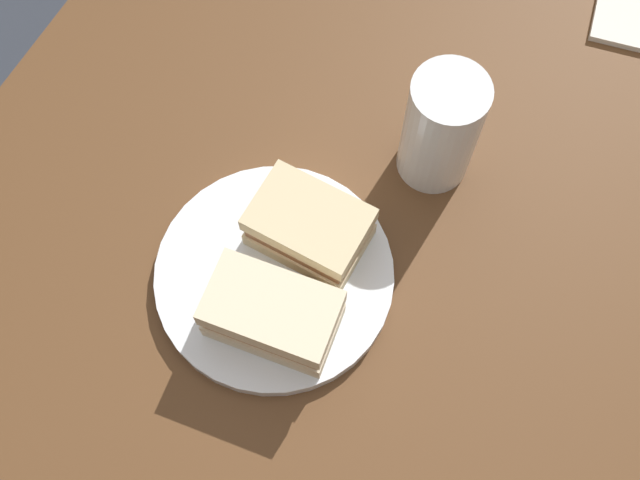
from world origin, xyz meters
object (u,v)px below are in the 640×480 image
Objects in this scene: pint_glass at (440,134)px; napkin at (634,11)px; plate at (274,276)px; sandwich_half_left at (272,314)px; sandwich_half_right at (309,227)px.

napkin is at bearing -24.44° from pint_glass.
plate is 0.22m from pint_glass.
napkin is (0.29, -0.13, -0.06)m from pint_glass.
pint_glass is at bearing -24.36° from plate.
sandwich_half_left is 0.25m from pint_glass.
plate is at bearing 28.54° from sandwich_half_left.
pint_glass is (0.15, -0.08, 0.02)m from sandwich_half_right.
pint_glass is (0.20, -0.09, 0.05)m from plate.
sandwich_half_right is (0.05, -0.01, 0.04)m from plate.
sandwich_half_left is at bearing 159.80° from napkin.
sandwich_half_left is 0.57m from napkin.
plate is 0.06m from sandwich_half_right.
plate is at bearing 155.59° from napkin.
sandwich_half_left is at bearing 165.22° from pint_glass.
sandwich_half_right is 0.49m from napkin.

